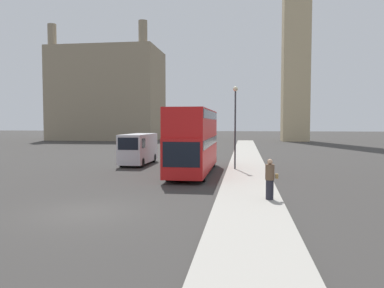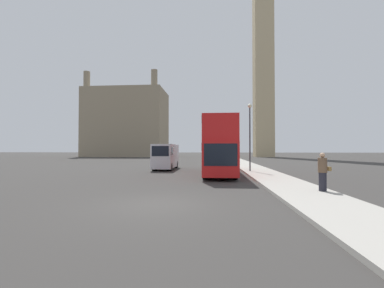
% 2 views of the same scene
% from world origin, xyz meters
% --- Properties ---
extents(ground_plane, '(300.00, 300.00, 0.00)m').
position_xyz_m(ground_plane, '(0.00, 0.00, 0.00)').
color(ground_plane, '#383533').
extents(sidewalk_strip, '(2.96, 120.00, 0.15)m').
position_xyz_m(sidewalk_strip, '(6.48, 0.00, 0.07)').
color(sidewalk_strip, '#ADA89E').
rests_on(sidewalk_strip, ground_plane).
extents(clock_tower, '(5.41, 5.58, 70.98)m').
position_xyz_m(clock_tower, '(16.04, 61.49, 36.38)').
color(clock_tower, tan).
rests_on(clock_tower, ground_plane).
extents(building_block_distant, '(22.11, 14.19, 23.38)m').
position_xyz_m(building_block_distant, '(-22.78, 63.56, 9.63)').
color(building_block_distant, gray).
rests_on(building_block_distant, ground_plane).
extents(red_double_decker_bus, '(2.47, 10.70, 4.48)m').
position_xyz_m(red_double_decker_bus, '(2.73, 12.12, 2.49)').
color(red_double_decker_bus, red).
rests_on(red_double_decker_bus, ground_plane).
extents(white_van, '(1.95, 5.89, 2.61)m').
position_xyz_m(white_van, '(-2.69, 16.85, 1.40)').
color(white_van, silver).
rests_on(white_van, ground_plane).
extents(pedestrian, '(0.56, 0.40, 1.81)m').
position_xyz_m(pedestrian, '(7.39, 2.84, 1.05)').
color(pedestrian, '#23232D').
rests_on(pedestrian, sidewalk_strip).
extents(street_lamp, '(0.36, 0.36, 6.08)m').
position_xyz_m(street_lamp, '(5.58, 13.80, 4.11)').
color(street_lamp, '#38383D').
rests_on(street_lamp, sidewalk_strip).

